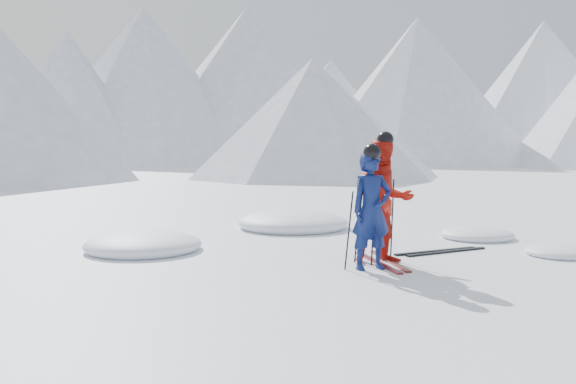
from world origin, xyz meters
TOP-DOWN VIEW (x-y plane):
  - ground at (0.00, 0.00)m, footprint 160.00×160.00m
  - mountain_range at (5.71, 35.31)m, footprint 106.15×62.94m
  - skier_blue at (-1.28, -0.68)m, footprint 0.71×0.54m
  - skier_red at (-0.79, -0.41)m, footprint 1.14×1.02m
  - pole_blue_left at (-1.58, -0.53)m, footprint 0.12×0.08m
  - pole_blue_right at (-1.03, -0.43)m, footprint 0.12×0.07m
  - pole_red_left at (-1.09, -0.16)m, footprint 0.13×0.10m
  - pole_red_right at (-0.49, -0.26)m, footprint 0.13×0.09m
  - ski_worn_left at (-0.91, -0.41)m, footprint 0.63×1.64m
  - ski_worn_right at (-0.67, -0.41)m, footprint 0.74×1.60m
  - ski_loose_a at (0.60, -0.17)m, footprint 1.70×0.29m
  - ski_loose_b at (0.70, -0.32)m, footprint 1.70×0.23m
  - snow_lumps at (-0.69, 2.74)m, footprint 7.74×6.90m

SIDE VIEW (x-z plane):
  - ground at x=0.00m, z-range 0.00..0.00m
  - snow_lumps at x=-0.69m, z-range -0.27..0.27m
  - ski_worn_left at x=-0.91m, z-range 0.00..0.03m
  - ski_worn_right at x=-0.67m, z-range 0.00..0.03m
  - ski_loose_a at x=0.60m, z-range 0.00..0.03m
  - ski_loose_b at x=0.70m, z-range 0.00..0.03m
  - pole_blue_left at x=-1.58m, z-range 0.00..1.16m
  - pole_blue_right at x=-1.03m, z-range 0.00..1.16m
  - pole_red_right at x=-0.49m, z-range 0.00..1.29m
  - pole_red_left at x=-1.09m, z-range 0.00..1.29m
  - skier_blue at x=-1.28m, z-range 0.00..1.75m
  - skier_red at x=-0.79m, z-range 0.00..1.94m
  - mountain_range at x=5.71m, z-range -1.04..14.49m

